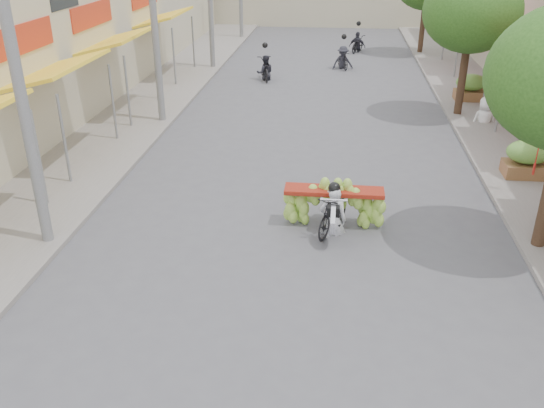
% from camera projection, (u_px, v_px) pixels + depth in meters
% --- Properties ---
extents(ground, '(120.00, 120.00, 0.00)m').
position_uv_depth(ground, '(274.00, 349.00, 9.66)').
color(ground, '#515156').
rests_on(ground, ground).
extents(sidewalk_left, '(4.00, 60.00, 0.12)m').
position_uv_depth(sidewalk_left, '(146.00, 98.00, 23.79)').
color(sidewalk_left, gray).
rests_on(sidewalk_left, ground).
extents(sidewalk_right, '(4.00, 60.00, 0.12)m').
position_uv_depth(sidewalk_right, '(495.00, 109.00, 22.37)').
color(sidewalk_right, gray).
rests_on(sidewalk_right, ground).
extents(shophouse_row_left, '(9.77, 40.00, 6.00)m').
position_uv_depth(shophouse_row_left, '(4.00, 26.00, 22.11)').
color(shophouse_row_left, '#C2B899').
rests_on(shophouse_row_left, ground).
extents(utility_pole_near, '(0.60, 0.24, 8.00)m').
position_uv_depth(utility_pole_near, '(15.00, 63.00, 11.16)').
color(utility_pole_near, slate).
rests_on(utility_pole_near, ground).
extents(utility_pole_mid, '(0.60, 0.24, 8.00)m').
position_uv_depth(utility_pole_mid, '(153.00, 7.00, 19.22)').
color(utility_pole_mid, slate).
rests_on(utility_pole_mid, ground).
extents(street_tree_mid, '(3.40, 3.40, 5.25)m').
position_uv_depth(street_tree_mid, '(472.00, 11.00, 20.02)').
color(street_tree_mid, '#3A2719').
rests_on(street_tree_mid, ground).
extents(produce_crate_mid, '(1.20, 0.88, 1.16)m').
position_uv_depth(produce_crate_mid, '(528.00, 156.00, 15.89)').
color(produce_crate_mid, brown).
rests_on(produce_crate_mid, ground).
extents(produce_crate_far, '(1.20, 0.88, 1.16)m').
position_uv_depth(produce_crate_far, '(471.00, 85.00, 23.06)').
color(produce_crate_far, brown).
rests_on(produce_crate_far, ground).
extents(banana_motorbike, '(2.31, 1.85, 2.15)m').
position_uv_depth(banana_motorbike, '(334.00, 201.00, 13.24)').
color(banana_motorbike, black).
rests_on(banana_motorbike, ground).
extents(pedestrian, '(0.96, 0.66, 1.81)m').
position_uv_depth(pedestrian, '(488.00, 97.00, 20.29)').
color(pedestrian, white).
rests_on(pedestrian, ground).
extents(bg_motorbike_a, '(1.02, 1.84, 1.95)m').
position_uv_depth(bg_motorbike_a, '(265.00, 64.00, 26.61)').
color(bg_motorbike_a, black).
rests_on(bg_motorbike_a, ground).
extents(bg_motorbike_b, '(1.18, 1.55, 1.95)m').
position_uv_depth(bg_motorbike_b, '(343.00, 51.00, 28.62)').
color(bg_motorbike_b, black).
rests_on(bg_motorbike_b, ground).
extents(bg_motorbike_c, '(1.10, 1.70, 1.95)m').
position_uv_depth(bg_motorbike_c, '(358.00, 38.00, 32.58)').
color(bg_motorbike_c, black).
rests_on(bg_motorbike_c, ground).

